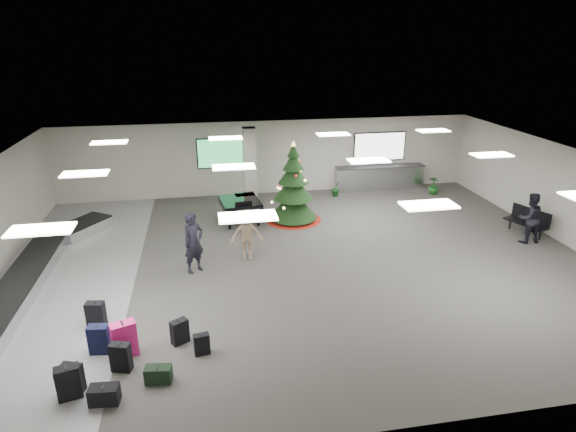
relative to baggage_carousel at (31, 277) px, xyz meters
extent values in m
plane|color=#3C3A37|center=(7.84, 0.08, -0.21)|extent=(18.00, 18.00, 0.00)
cube|color=#B6B0A6|center=(7.84, 7.08, 1.39)|extent=(18.00, 0.02, 3.20)
cube|color=#B6B0A6|center=(7.84, -6.92, 1.39)|extent=(18.00, 0.02, 3.20)
cube|color=#B6B0A6|center=(16.84, 0.08, 1.39)|extent=(0.02, 14.00, 3.20)
cube|color=silver|center=(7.84, 0.08, 2.99)|extent=(18.00, 14.00, 0.02)
cube|color=gray|center=(0.84, 0.08, -0.21)|extent=(4.00, 14.00, 0.01)
cube|color=#A5A097|center=(6.84, 5.68, 1.39)|extent=(0.50, 0.50, 3.20)
cube|color=green|center=(5.84, 7.03, 1.69)|extent=(2.20, 0.08, 1.30)
cube|color=white|center=(12.84, 7.03, 1.69)|extent=(2.40, 0.08, 1.30)
cube|color=white|center=(1.84, -3.92, 2.93)|extent=(1.20, 0.60, 0.04)
cube|color=white|center=(1.84, 0.08, 2.93)|extent=(1.20, 0.60, 0.04)
cube|color=white|center=(1.84, 4.08, 2.93)|extent=(1.20, 0.60, 0.04)
cube|color=white|center=(5.84, -3.92, 2.93)|extent=(1.20, 0.60, 0.04)
cube|color=white|center=(5.84, 0.08, 2.93)|extent=(1.20, 0.60, 0.04)
cube|color=white|center=(5.84, 4.08, 2.93)|extent=(1.20, 0.60, 0.04)
cube|color=white|center=(9.84, -3.92, 2.93)|extent=(1.20, 0.60, 0.04)
cube|color=white|center=(9.84, 0.08, 2.93)|extent=(1.20, 0.60, 0.04)
cube|color=white|center=(9.84, 4.08, 2.93)|extent=(1.20, 0.60, 0.04)
cube|color=white|center=(13.84, 0.08, 2.93)|extent=(1.20, 0.60, 0.04)
cube|color=white|center=(13.84, 4.08, 2.93)|extent=(1.20, 0.60, 0.04)
cube|color=silver|center=(-0.16, -0.92, -0.02)|extent=(1.00, 8.00, 0.38)
cube|color=black|center=(-0.16, -0.92, 0.19)|extent=(0.95, 7.90, 0.05)
cube|color=silver|center=(0.64, 3.68, -0.02)|extent=(1.97, 2.21, 0.38)
cube|color=black|center=(0.64, 3.68, 0.19)|extent=(1.87, 2.10, 0.05)
cube|color=silver|center=(12.84, 6.73, 0.31)|extent=(4.00, 0.60, 1.05)
cube|color=#2B2A2D|center=(12.84, 6.73, 0.85)|extent=(4.05, 0.65, 0.04)
cube|color=black|center=(2.16, -5.01, 0.14)|extent=(0.50, 0.36, 0.71)
cube|color=black|center=(2.16, -5.01, 0.50)|extent=(0.07, 0.15, 0.02)
cube|color=black|center=(3.04, -4.33, 0.11)|extent=(0.46, 0.32, 0.65)
cube|color=black|center=(3.04, -4.33, 0.44)|extent=(0.06, 0.13, 0.02)
cube|color=#DB1C74|center=(3.05, -3.82, 0.20)|extent=(0.59, 0.46, 0.82)
cube|color=black|center=(3.05, -3.82, 0.62)|extent=(0.09, 0.18, 0.02)
cube|color=black|center=(4.23, -3.57, 0.08)|extent=(0.45, 0.39, 0.59)
cube|color=black|center=(4.23, -3.57, 0.38)|extent=(0.09, 0.13, 0.02)
cube|color=black|center=(2.49, -3.62, 0.13)|extent=(0.47, 0.31, 0.68)
cube|color=black|center=(2.49, -3.62, 0.48)|extent=(0.05, 0.16, 0.02)
cube|color=black|center=(2.19, -4.83, 0.10)|extent=(0.47, 0.35, 0.62)
cube|color=black|center=(2.19, -4.83, 0.42)|extent=(0.07, 0.14, 0.02)
cube|color=black|center=(3.83, -4.84, -0.04)|extent=(0.56, 0.34, 0.36)
cube|color=black|center=(3.83, -4.84, 0.15)|extent=(0.05, 0.16, 0.02)
cube|color=black|center=(4.72, -4.07, 0.04)|extent=(0.37, 0.23, 0.50)
cube|color=black|center=(4.72, -4.07, 0.29)|extent=(0.04, 0.11, 0.02)
cube|color=black|center=(2.21, -2.50, 0.10)|extent=(0.47, 0.31, 0.64)
cube|color=black|center=(2.21, -2.50, 0.43)|extent=(0.05, 0.15, 0.02)
cube|color=black|center=(2.85, -5.28, -0.03)|extent=(0.58, 0.36, 0.37)
cube|color=black|center=(2.85, -5.28, 0.16)|extent=(0.04, 0.19, 0.02)
cone|color=maroon|center=(8.24, 3.63, -0.15)|extent=(2.15, 2.15, 0.14)
cylinder|color=#3F2819|center=(8.24, 3.63, 0.07)|extent=(0.14, 0.14, 0.57)
cone|color=black|center=(8.24, 3.63, 0.41)|extent=(1.81, 1.81, 1.02)
cone|color=black|center=(8.24, 3.63, 1.09)|extent=(1.47, 1.47, 0.90)
cone|color=black|center=(8.24, 3.63, 1.65)|extent=(1.13, 1.13, 0.79)
cone|color=black|center=(8.24, 3.63, 2.11)|extent=(0.79, 0.79, 0.68)
cone|color=black|center=(8.24, 3.63, 2.50)|extent=(0.45, 0.45, 0.51)
cone|color=#FFE566|center=(8.24, 3.63, 2.75)|extent=(0.18, 0.18, 0.20)
cube|color=black|center=(6.26, 3.80, 0.52)|extent=(1.56, 1.72, 0.25)
cube|color=black|center=(6.36, 2.96, 0.45)|extent=(1.32, 0.42, 0.09)
cube|color=white|center=(6.36, 2.93, 0.50)|extent=(1.17, 0.26, 0.02)
cube|color=black|center=(6.33, 3.18, 0.70)|extent=(0.62, 0.10, 0.20)
cylinder|color=black|center=(5.80, 3.12, 0.09)|extent=(0.09, 0.09, 0.61)
cylinder|color=black|center=(6.86, 3.24, 0.09)|extent=(0.09, 0.09, 0.61)
cylinder|color=black|center=(6.18, 4.42, 0.09)|extent=(0.09, 0.09, 0.61)
cube|color=black|center=(16.05, 0.79, 0.20)|extent=(0.97, 1.55, 0.06)
cylinder|color=black|center=(16.05, 0.20, -0.02)|extent=(0.06, 0.06, 0.39)
cylinder|color=black|center=(16.05, 1.38, -0.02)|extent=(0.06, 0.06, 0.39)
cube|color=black|center=(16.27, 0.79, 0.47)|extent=(0.55, 1.40, 0.49)
imported|color=black|center=(4.57, -0.02, 0.72)|extent=(0.81, 0.76, 1.86)
imported|color=#846E52|center=(6.18, 0.53, 0.61)|extent=(1.07, 0.62, 1.65)
imported|color=black|center=(15.67, 0.18, 0.66)|extent=(0.86, 0.67, 1.75)
imported|color=#143E16|center=(10.61, 6.08, 0.15)|extent=(0.51, 0.50, 0.72)
imported|color=#143E16|center=(14.93, 5.62, 0.18)|extent=(0.61, 0.61, 0.78)
camera|label=1|loc=(5.02, -13.18, 6.48)|focal=30.00mm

